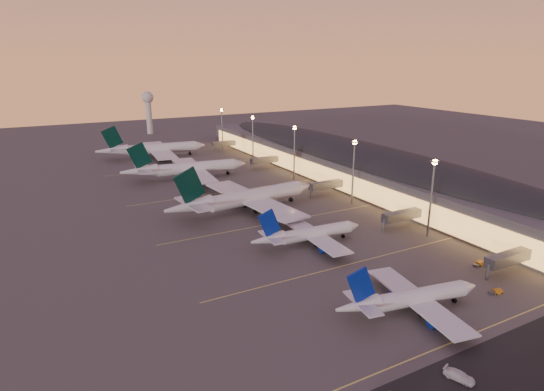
# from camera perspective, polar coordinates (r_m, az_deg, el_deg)

# --- Properties ---
(ground) EXTENTS (700.00, 700.00, 0.00)m
(ground) POSITION_cam_1_polar(r_m,az_deg,el_deg) (136.35, 8.41, -7.74)
(ground) COLOR #43403D
(airliner_narrow_south) EXTENTS (37.30, 33.70, 13.34)m
(airliner_narrow_south) POSITION_cam_1_polar(r_m,az_deg,el_deg) (111.34, 16.88, -12.26)
(airliner_narrow_south) COLOR silver
(airliner_narrow_south) RESTS_ON ground
(airliner_narrow_north) EXTENTS (38.33, 34.27, 13.69)m
(airliner_narrow_north) POSITION_cam_1_polar(r_m,az_deg,el_deg) (143.11, 4.52, -4.85)
(airliner_narrow_north) COLOR silver
(airliner_narrow_north) RESTS_ON ground
(airliner_wide_near) EXTENTS (63.81, 58.44, 20.41)m
(airliner_wide_near) POSITION_cam_1_polar(r_m,az_deg,el_deg) (173.20, -3.48, -0.36)
(airliner_wide_near) COLOR silver
(airliner_wide_near) RESTS_ON ground
(airliner_wide_mid) EXTENTS (61.16, 56.04, 19.56)m
(airliner_wide_mid) POSITION_cam_1_polar(r_m,az_deg,el_deg) (225.01, -10.76, 3.33)
(airliner_wide_mid) COLOR silver
(airliner_wide_mid) RESTS_ON ground
(airliner_wide_far) EXTENTS (63.53, 58.14, 20.32)m
(airliner_wide_far) POSITION_cam_1_polar(r_m,az_deg,el_deg) (278.37, -14.72, 5.66)
(airliner_wide_far) COLOR silver
(airliner_wide_far) RESTS_ON ground
(terminal_building) EXTENTS (56.35, 255.00, 17.46)m
(terminal_building) POSITION_cam_1_polar(r_m,az_deg,el_deg) (224.54, 10.14, 4.31)
(terminal_building) COLOR #4A4A4F
(terminal_building) RESTS_ON ground
(light_masts) EXTENTS (2.20, 217.20, 25.90)m
(light_masts) POSITION_cam_1_polar(r_m,az_deg,el_deg) (201.77, 5.80, 5.64)
(light_masts) COLOR slate
(light_masts) RESTS_ON ground
(radar_tower) EXTENTS (9.00, 9.00, 32.50)m
(radar_tower) POSITION_cam_1_polar(r_m,az_deg,el_deg) (370.11, -15.27, 10.85)
(radar_tower) COLOR silver
(radar_tower) RESTS_ON ground
(service_lane) EXTENTS (260.00, 16.00, 0.01)m
(service_lane) POSITION_cam_1_polar(r_m,az_deg,el_deg) (103.51, 28.26, -18.30)
(service_lane) COLOR black
(service_lane) RESTS_ON ground
(lane_markings) EXTENTS (90.00, 180.36, 0.00)m
(lane_markings) POSITION_cam_1_polar(r_m,az_deg,el_deg) (167.51, 0.22, -2.82)
(lane_markings) COLOR #D8C659
(lane_markings) RESTS_ON ground
(baggage_tug_a) EXTENTS (3.63, 2.00, 1.02)m
(baggage_tug_a) POSITION_cam_1_polar(r_m,az_deg,el_deg) (128.46, 26.29, -10.78)
(baggage_tug_a) COLOR #C47915
(baggage_tug_a) RESTS_ON ground
(baggage_tug_b) EXTENTS (3.93, 2.12, 1.11)m
(baggage_tug_b) POSITION_cam_1_polar(r_m,az_deg,el_deg) (142.60, 24.52, -7.81)
(baggage_tug_b) COLOR #C47915
(baggage_tug_b) RESTS_ON ground
(service_van_c) EXTENTS (3.98, 6.03, 1.62)m
(service_van_c) POSITION_cam_1_polar(r_m,az_deg,el_deg) (95.24, 22.45, -20.18)
(service_van_c) COLOR silver
(service_van_c) RESTS_ON ground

